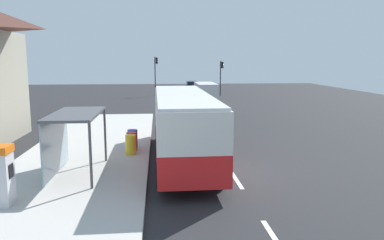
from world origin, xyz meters
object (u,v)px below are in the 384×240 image
at_px(bus, 182,123).
at_px(recycling_bin_red, 132,141).
at_px(sedan_near, 192,86).
at_px(sedan_far, 199,91).
at_px(traffic_light_near_side, 221,73).
at_px(bus_shelter, 68,127).
at_px(recycling_bin_blue, 133,139).
at_px(white_van, 206,92).
at_px(traffic_light_far_side, 156,70).
at_px(ticket_machine, 1,175).
at_px(recycling_bin_yellow, 131,145).

xyz_separation_m(bus, recycling_bin_red, (-2.49, 1.62, -1.19)).
bearing_deg(sedan_near, recycling_bin_red, -99.66).
distance_m(sedan_far, traffic_light_near_side, 4.60).
relative_size(sedan_near, traffic_light_near_side, 0.97).
distance_m(sedan_far, bus_shelter, 33.46).
relative_size(sedan_far, recycling_bin_blue, 4.69).
bearing_deg(white_van, traffic_light_near_side, 71.71).
xyz_separation_m(recycling_bin_blue, traffic_light_far_side, (1.10, 31.01, 2.74)).
distance_m(ticket_machine, recycling_bin_red, 7.93).
bearing_deg(bus_shelter, recycling_bin_red, 59.66).
bearing_deg(bus, bus_shelter, -155.31).
bearing_deg(bus_shelter, recycling_bin_blue, 63.71).
distance_m(white_van, sedan_near, 17.30).
relative_size(bus, sedan_far, 2.48).
bearing_deg(traffic_light_near_side, recycling_bin_blue, -107.81).
relative_size(recycling_bin_blue, bus_shelter, 0.24).
xyz_separation_m(recycling_bin_yellow, recycling_bin_red, (0.00, 0.70, 0.00)).
distance_m(recycling_bin_yellow, traffic_light_near_side, 33.15).
bearing_deg(ticket_machine, recycling_bin_blue, 65.15).
bearing_deg(sedan_far, white_van, -90.77).
bearing_deg(ticket_machine, sedan_far, 74.15).
bearing_deg(sedan_near, recycling_bin_blue, -99.83).
relative_size(sedan_near, bus_shelter, 1.10).
height_order(recycling_bin_red, traffic_light_near_side, traffic_light_near_side).
distance_m(sedan_near, bus_shelter, 42.89).
bearing_deg(recycling_bin_blue, recycling_bin_yellow, -90.00).
bearing_deg(white_van, sedan_far, 89.23).
xyz_separation_m(ticket_machine, recycling_bin_yellow, (3.59, 6.35, -0.52)).
distance_m(bus, recycling_bin_red, 3.20).
bearing_deg(recycling_bin_blue, traffic_light_far_side, 87.97).
bearing_deg(sedan_far, traffic_light_near_side, 36.90).
bearing_deg(recycling_bin_yellow, recycling_bin_blue, 90.00).
bearing_deg(recycling_bin_yellow, white_van, 73.50).
xyz_separation_m(traffic_light_near_side, bus_shelter, (-11.92, -34.69, -0.95)).
bearing_deg(bus, ticket_machine, -138.21).
relative_size(bus, traffic_light_far_side, 2.16).
relative_size(recycling_bin_red, recycling_bin_blue, 1.00).
xyz_separation_m(sedan_near, sedan_far, (0.00, -9.70, 0.00)).
height_order(traffic_light_far_side, bus_shelter, traffic_light_far_side).
bearing_deg(recycling_bin_yellow, traffic_light_far_side, 88.06).
bearing_deg(bus, recycling_bin_blue, 137.02).
xyz_separation_m(white_van, recycling_bin_yellow, (-6.40, -21.61, -0.69)).
distance_m(sedan_near, traffic_light_near_side, 8.28).
bearing_deg(recycling_bin_yellow, sedan_near, 80.51).
relative_size(ticket_machine, recycling_bin_yellow, 2.04).
xyz_separation_m(recycling_bin_yellow, traffic_light_near_side, (9.71, 31.61, 2.39)).
distance_m(bus, recycling_bin_blue, 3.60).
bearing_deg(traffic_light_far_side, bus, -87.61).
distance_m(bus, traffic_light_far_side, 33.39).
relative_size(sedan_near, recycling_bin_yellow, 4.64).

